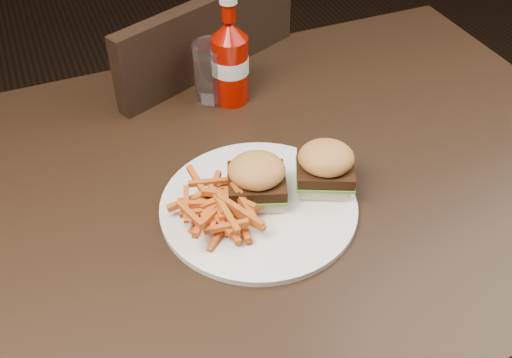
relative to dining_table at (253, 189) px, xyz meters
name	(u,v)px	position (x,y,z in m)	size (l,w,h in m)	color
dining_table	(253,189)	(0.00, 0.00, 0.00)	(1.20, 0.80, 0.04)	black
chair_far	(164,153)	(-0.03, 0.50, -0.30)	(0.44, 0.44, 0.04)	black
plate	(259,206)	(-0.02, -0.06, 0.03)	(0.29, 0.29, 0.01)	white
sandwich_half_a	(257,193)	(-0.01, -0.05, 0.04)	(0.07, 0.07, 0.02)	beige
sandwich_half_b	(324,180)	(0.09, -0.06, 0.04)	(0.07, 0.07, 0.02)	beige
fries_pile	(218,207)	(-0.08, -0.07, 0.05)	(0.11, 0.11, 0.04)	#AC7825
ketchup_bottle	(231,71)	(0.05, 0.22, 0.08)	(0.06, 0.06, 0.13)	#950A00
tumbler	(213,71)	(0.02, 0.24, 0.08)	(0.07, 0.07, 0.11)	white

